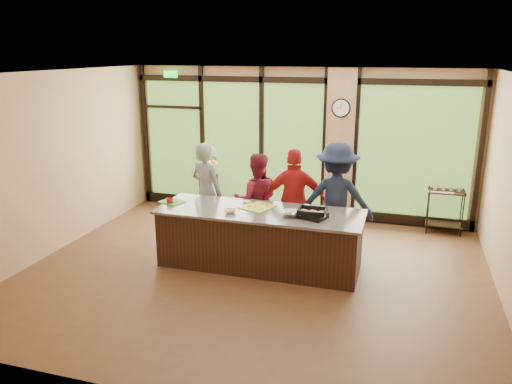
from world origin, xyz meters
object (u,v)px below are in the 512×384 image
Objects in this scene: cook_left at (207,193)px; flower_stand at (209,193)px; bar_cart at (445,205)px; island_base at (260,240)px; roasting_pan at (312,215)px; cook_right at (336,199)px.

flower_stand is at bearing -46.97° from cook_left.
bar_cart is (4.72, -0.00, 0.16)m from flower_stand.
cook_left reaches higher than island_base.
cook_left is at bearing -156.39° from bar_cart.
cook_left reaches higher than bar_cart.
roasting_pan reaches higher than bar_cart.
island_base is 3.07m from flower_stand.
roasting_pan is 3.29m from bar_cart.
cook_left is at bearing -85.89° from flower_stand.
roasting_pan is at bearing 72.26° from cook_right.
cook_right is at bearing 97.88° from roasting_pan.
cook_right reaches higher than roasting_pan.
cook_right is at bearing 39.35° from island_base.
cook_left is (-1.20, 0.77, 0.46)m from island_base.
cook_left is at bearing 147.20° from island_base.
cook_right is at bearing -137.77° from bar_cart.
cook_right reaches higher than flower_stand.
bar_cart is at bearing -17.08° from flower_stand.
cook_left is at bearing -2.48° from cook_right.
cook_right reaches higher than cook_left.
flower_stand is (-1.85, 2.45, -0.06)m from island_base.
island_base is at bearing -70.06° from flower_stand.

